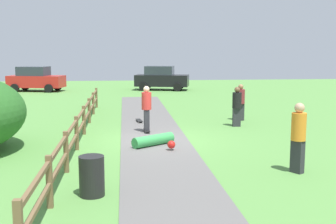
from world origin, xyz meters
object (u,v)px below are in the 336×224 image
skater_fallen (155,141)px  trash_bin (92,176)px  parked_car_red (36,79)px  bystander_maroon (240,101)px  bystander_orange (298,134)px  bystander_black (237,105)px  parked_car_black (161,78)px  skater_riding (147,107)px  skateboard_loose (139,120)px

skater_fallen → trash_bin: bearing=-110.1°
parked_car_red → bystander_maroon: bearing=-51.5°
bystander_orange → bystander_black: bearing=88.3°
bystander_maroon → parked_car_black: bearing=98.5°
trash_bin → bystander_maroon: bystander_maroon is taller
trash_bin → skater_riding: bearing=77.5°
bystander_orange → parked_car_black: bearing=93.7°
skater_fallen → bystander_black: 5.08m
skater_riding → skater_fallen: bearing=-86.8°
bystander_maroon → bystander_orange: size_ratio=0.90×
parked_car_red → trash_bin: bearing=-76.3°
skateboard_loose → bystander_black: size_ratio=0.49×
skater_fallen → bystander_maroon: size_ratio=0.90×
skater_fallen → skater_riding: bearing=93.2°
skater_fallen → parked_car_black: size_ratio=0.33×
skater_riding → bystander_orange: (3.63, -5.93, 0.01)m
skateboard_loose → skater_fallen: bearing=-86.0°
skater_fallen → bystander_orange: (3.50, -3.47, 0.83)m
skateboard_loose → parked_car_red: 16.95m
bystander_black → skater_riding: bearing=-166.2°
skater_fallen → parked_car_red: 21.54m
skater_fallen → parked_car_black: (1.99, 20.06, 0.76)m
bystander_maroon → parked_car_red: (-12.06, 15.19, 0.05)m
parked_car_red → parked_car_black: bearing=0.0°
bystander_orange → skateboard_loose: bearing=114.7°
bystander_maroon → parked_car_red: parked_car_red is taller
bystander_orange → parked_car_red: parked_car_red is taller
trash_bin → skater_fallen: size_ratio=0.60×
bystander_orange → parked_car_red: 26.10m
skater_fallen → bystander_maroon: bystander_maroon is taller
skateboard_loose → bystander_orange: bearing=-65.3°
bystander_maroon → bystander_black: 1.57m
skater_riding → bystander_maroon: size_ratio=1.08×
skater_fallen → parked_car_black: parked_car_black is taller
trash_bin → bystander_orange: bearing=13.6°
skater_fallen → bystander_orange: 4.99m
trash_bin → skater_riding: 7.39m
parked_car_black → parked_car_red: same height
trash_bin → skater_fallen: 5.04m
skater_fallen → bystander_maroon: (4.26, 4.87, 0.71)m
bystander_black → trash_bin: bearing=-123.8°
bystander_maroon → bystander_black: size_ratio=1.00×
bystander_black → parked_car_red: 20.24m
parked_car_black → skateboard_loose: bearing=-98.7°
bystander_orange → parked_car_black: size_ratio=0.41×
skater_riding → bystander_maroon: (4.40, 2.41, -0.11)m
trash_bin → bystander_orange: 5.41m
bystander_maroon → bystander_orange: bearing=-95.3°
skater_riding → bystander_orange: bystander_orange is taller
skater_fallen → skateboard_loose: skater_fallen is taller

